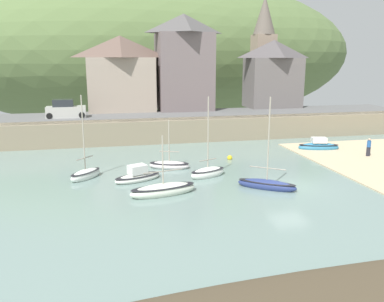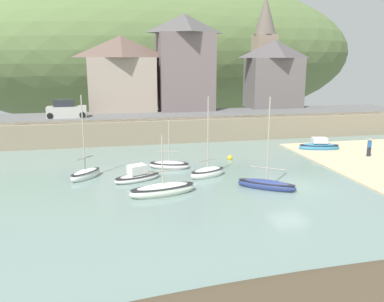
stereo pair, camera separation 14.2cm
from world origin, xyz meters
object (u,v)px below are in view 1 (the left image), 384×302
object	(u,v)px
sailboat_nearest_shore	(319,146)
sailboat_white_hull	(169,165)
sailboat_far_left	(208,172)
waterfront_building_centre	(184,62)
parked_car_near_slipway	(66,110)
church_with_spire	(263,49)
sailboat_tall_mast	(86,174)
person_on_slipway	(369,146)
fishing_boat_green	(267,184)
sailboat_blue_trim	(163,190)
waterfront_building_right	(273,73)
motorboat_with_cabin	(138,176)
mooring_buoy	(230,158)
waterfront_building_left	(121,73)

from	to	relation	value
sailboat_nearest_shore	sailboat_white_hull	xyz separation A→B (m)	(-15.12, -3.42, -0.11)
sailboat_far_left	sailboat_white_hull	size ratio (longest dim) A/B	1.52
waterfront_building_centre	sailboat_far_left	world-z (taller)	waterfront_building_centre
sailboat_white_hull	parked_car_near_slipway	bearing A→B (deg)	141.42
church_with_spire	sailboat_white_hull	distance (m)	29.90
sailboat_tall_mast	person_on_slipway	xyz separation A→B (m)	(24.36, 1.38, 0.66)
church_with_spire	sailboat_white_hull	size ratio (longest dim) A/B	3.59
person_on_slipway	fishing_boat_green	bearing A→B (deg)	-152.33
sailboat_blue_trim	fishing_boat_green	size ratio (longest dim) A/B	0.73
fishing_boat_green	parked_car_near_slipway	xyz separation A→B (m)	(-14.45, 20.86, 2.91)
sailboat_white_hull	waterfront_building_centre	bearing A→B (deg)	94.25
sailboat_tall_mast	parked_car_near_slipway	world-z (taller)	sailboat_tall_mast
waterfront_building_centre	sailboat_white_hull	bearing A→B (deg)	-105.01
waterfront_building_right	motorboat_with_cabin	distance (m)	29.84
fishing_boat_green	waterfront_building_right	bearing A→B (deg)	102.70
fishing_boat_green	person_on_slipway	bearing A→B (deg)	64.27
fishing_boat_green	person_on_slipway	xyz separation A→B (m)	(12.36, 6.48, 0.69)
waterfront_building_right	mooring_buoy	xyz separation A→B (m)	(-11.17, -17.00, -6.63)
sailboat_blue_trim	waterfront_building_centre	bearing A→B (deg)	63.17
waterfront_building_left	motorboat_with_cabin	distance (m)	22.58
church_with_spire	parked_car_near_slipway	size ratio (longest dim) A/B	3.52
waterfront_building_centre	mooring_buoy	distance (m)	18.83
sailboat_white_hull	person_on_slipway	size ratio (longest dim) A/B	2.50
sailboat_tall_mast	sailboat_white_hull	bearing A→B (deg)	-34.51
motorboat_with_cabin	person_on_slipway	bearing A→B (deg)	-15.87
waterfront_building_left	parked_car_near_slipway	xyz separation A→B (m)	(-6.23, -4.50, -3.71)
waterfront_building_centre	church_with_spire	distance (m)	12.71
motorboat_with_cabin	sailboat_far_left	bearing A→B (deg)	-24.79
sailboat_tall_mast	parked_car_near_slipway	bearing A→B (deg)	50.55
waterfront_building_right	sailboat_tall_mast	distance (m)	31.48
waterfront_building_right	parked_car_near_slipway	bearing A→B (deg)	-170.06
sailboat_far_left	person_on_slipway	bearing A→B (deg)	-12.75
motorboat_with_cabin	sailboat_blue_trim	world-z (taller)	sailboat_blue_trim
sailboat_white_hull	sailboat_tall_mast	bearing A→B (deg)	-146.93
sailboat_tall_mast	mooring_buoy	distance (m)	12.49
sailboat_blue_trim	sailboat_far_left	xyz separation A→B (m)	(3.84, 3.34, 0.02)
waterfront_building_centre	sailboat_nearest_shore	world-z (taller)	waterfront_building_centre
waterfront_building_right	fishing_boat_green	xyz separation A→B (m)	(-11.23, -25.36, -6.47)
sailboat_far_left	parked_car_near_slipway	size ratio (longest dim) A/B	1.49
sailboat_nearest_shore	person_on_slipway	distance (m)	4.63
waterfront_building_centre	mooring_buoy	bearing A→B (deg)	-87.95
motorboat_with_cabin	sailboat_tall_mast	world-z (taller)	sailboat_tall_mast
sailboat_white_hull	mooring_buoy	world-z (taller)	sailboat_white_hull
waterfront_building_centre	sailboat_nearest_shore	bearing A→B (deg)	-56.44
sailboat_white_hull	sailboat_nearest_shore	bearing A→B (deg)	32.03
motorboat_with_cabin	sailboat_white_hull	bearing A→B (deg)	23.08
person_on_slipway	sailboat_nearest_shore	bearing A→B (deg)	127.53
church_with_spire	mooring_buoy	size ratio (longest dim) A/B	32.37
waterfront_building_centre	parked_car_near_slipway	bearing A→B (deg)	-162.08
waterfront_building_centre	sailboat_blue_trim	xyz separation A→B (m)	(-6.45, -25.06, -7.92)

